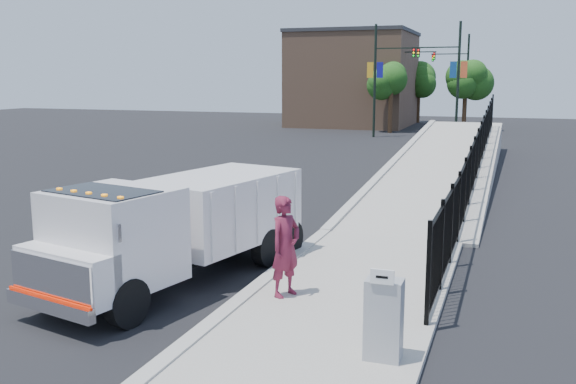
% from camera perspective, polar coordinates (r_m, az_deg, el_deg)
% --- Properties ---
extents(ground, '(120.00, 120.00, 0.00)m').
position_cam_1_polar(ground, '(14.25, -1.18, -7.54)').
color(ground, black).
rests_on(ground, ground).
extents(sidewalk, '(3.55, 12.00, 0.12)m').
position_cam_1_polar(sidewalk, '(11.87, 4.23, -10.97)').
color(sidewalk, '#9E998E').
rests_on(sidewalk, ground).
extents(curb, '(0.30, 12.00, 0.16)m').
position_cam_1_polar(curb, '(12.47, -4.46, -9.82)').
color(curb, '#ADAAA3').
rests_on(curb, ground).
extents(ramp, '(3.95, 24.06, 3.19)m').
position_cam_1_polar(ramp, '(29.14, 13.97, 1.35)').
color(ramp, '#9E998E').
rests_on(ramp, ground).
extents(iron_fence, '(0.10, 28.00, 1.80)m').
position_cam_1_polar(iron_fence, '(24.96, 16.41, 1.88)').
color(iron_fence, black).
rests_on(iron_fence, ground).
extents(truck, '(3.59, 7.06, 2.31)m').
position_cam_1_polar(truck, '(13.72, -9.96, -2.75)').
color(truck, black).
rests_on(truck, ground).
extents(worker, '(0.72, 0.85, 1.98)m').
position_cam_1_polar(worker, '(12.45, -0.22, -4.85)').
color(worker, maroon).
rests_on(worker, sidewalk).
extents(utility_cabinet, '(0.55, 0.40, 1.25)m').
position_cam_1_polar(utility_cabinet, '(9.95, 8.51, -11.13)').
color(utility_cabinet, gray).
rests_on(utility_cabinet, sidewalk).
extents(arrow_sign, '(0.35, 0.04, 0.22)m').
position_cam_1_polar(arrow_sign, '(9.50, 8.37, -7.47)').
color(arrow_sign, white).
rests_on(arrow_sign, utility_cabinet).
extents(debris, '(0.33, 0.33, 0.08)m').
position_cam_1_polar(debris, '(13.00, 7.43, -8.64)').
color(debris, silver).
rests_on(debris, sidewalk).
extents(light_pole_0, '(3.77, 0.22, 8.00)m').
position_cam_1_polar(light_pole_0, '(47.00, 8.10, 10.16)').
color(light_pole_0, black).
rests_on(light_pole_0, ground).
extents(light_pole_1, '(3.78, 0.22, 8.00)m').
position_cam_1_polar(light_pole_1, '(45.69, 14.51, 9.94)').
color(light_pole_1, black).
rests_on(light_pole_1, ground).
extents(light_pole_2, '(3.77, 0.22, 8.00)m').
position_cam_1_polar(light_pole_2, '(54.43, 9.91, 10.11)').
color(light_pole_2, black).
rests_on(light_pole_2, ground).
extents(light_pole_3, '(3.78, 0.22, 8.00)m').
position_cam_1_polar(light_pole_3, '(59.52, 15.34, 9.90)').
color(light_pole_3, black).
rests_on(light_pole_3, ground).
extents(tree_0, '(2.58, 2.58, 5.29)m').
position_cam_1_polar(tree_0, '(50.85, 9.16, 9.66)').
color(tree_0, '#382314').
rests_on(tree_0, ground).
extents(tree_1, '(2.56, 2.56, 5.28)m').
position_cam_1_polar(tree_1, '(53.81, 15.53, 9.44)').
color(tree_1, '#382314').
rests_on(tree_1, ground).
extents(tree_2, '(3.11, 3.11, 5.56)m').
position_cam_1_polar(tree_2, '(62.63, 11.58, 9.69)').
color(tree_2, '#382314').
rests_on(tree_2, ground).
extents(building, '(10.00, 10.00, 8.00)m').
position_cam_1_polar(building, '(58.35, 5.84, 9.85)').
color(building, '#8C664C').
rests_on(building, ground).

